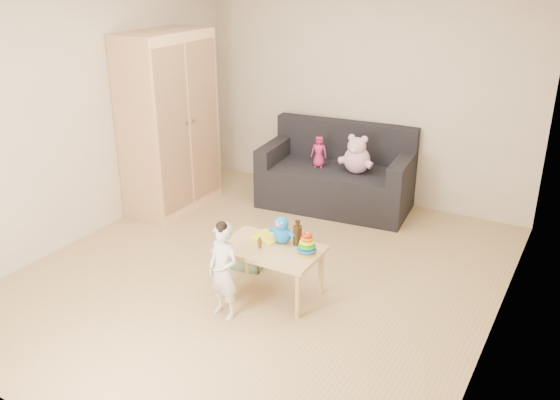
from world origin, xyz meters
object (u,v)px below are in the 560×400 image
Objects in this scene: play_table at (271,271)px; toddler at (224,272)px; sofa at (335,187)px; wardrobe at (169,123)px.

play_table is 1.08× the size of toddler.
sofa reaches higher than play_table.
sofa is 1.99× the size of play_table.
sofa is at bearing 99.38° from play_table.
toddler reaches higher than sofa.
play_table is at bearing -30.03° from wardrobe.
play_table is 0.52m from toddler.
sofa is at bearing 28.74° from wardrobe.
toddler reaches higher than play_table.
wardrobe is 2.52× the size of toddler.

